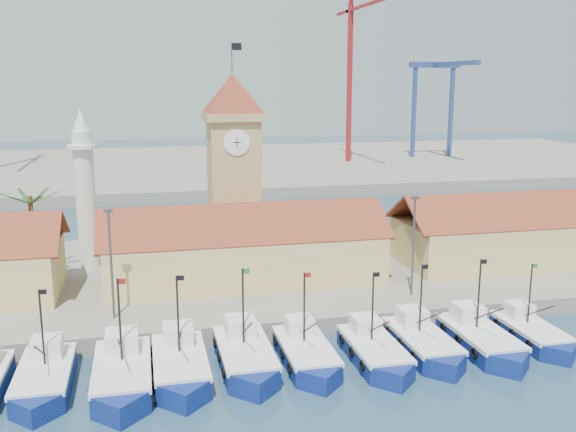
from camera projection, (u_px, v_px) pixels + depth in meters
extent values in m
plane|color=#1C364B|center=(291.00, 386.00, 43.75)|extent=(400.00, 400.00, 0.00)
cube|color=gray|center=(238.00, 275.00, 66.50)|extent=(140.00, 32.00, 1.50)
cube|color=gray|center=(183.00, 167.00, 148.50)|extent=(240.00, 80.00, 2.00)
cube|color=#0B1A56|center=(45.00, 382.00, 43.31)|extent=(3.43, 7.76, 1.76)
cube|color=#0B1A56|center=(36.00, 410.00, 39.60)|extent=(3.43, 3.43, 1.76)
cube|color=silver|center=(44.00, 369.00, 43.13)|extent=(3.50, 7.98, 0.34)
cube|color=silver|center=(47.00, 347.00, 44.82)|extent=(2.06, 2.16, 1.37)
cylinder|color=black|center=(42.00, 328.00, 43.03)|extent=(0.14, 0.14, 5.49)
cube|color=black|center=(43.00, 292.00, 42.56)|extent=(0.49, 0.02, 0.34)
cube|color=#0B1A56|center=(123.00, 378.00, 43.67)|extent=(3.74, 8.45, 1.92)
cube|color=#0B1A56|center=(121.00, 409.00, 39.64)|extent=(3.74, 3.74, 1.92)
cube|color=silver|center=(122.00, 365.00, 43.47)|extent=(3.81, 8.69, 0.37)
cube|color=silver|center=(122.00, 341.00, 45.31)|extent=(2.24, 2.35, 1.49)
cylinder|color=black|center=(120.00, 321.00, 43.37)|extent=(0.15, 0.15, 5.98)
cube|color=#A5140F|center=(122.00, 281.00, 42.86)|extent=(0.53, 0.02, 0.37)
cube|color=#0B1A56|center=(180.00, 369.00, 45.15)|extent=(3.62, 8.19, 1.86)
cube|color=#0B1A56|center=(184.00, 396.00, 41.25)|extent=(3.62, 3.62, 1.86)
cube|color=silver|center=(180.00, 357.00, 44.96)|extent=(3.69, 8.42, 0.36)
cube|color=silver|center=(178.00, 335.00, 46.75)|extent=(2.17, 2.27, 1.45)
cylinder|color=black|center=(178.00, 315.00, 44.86)|extent=(0.14, 0.14, 5.79)
cube|color=black|center=(180.00, 278.00, 44.37)|extent=(0.52, 0.02, 0.36)
cube|color=#0B1A56|center=(245.00, 360.00, 46.65)|extent=(3.64, 8.23, 1.87)
cube|color=#0B1A56|center=(255.00, 385.00, 42.72)|extent=(3.64, 3.64, 1.87)
cube|color=silver|center=(245.00, 348.00, 46.46)|extent=(3.71, 8.46, 0.36)
cube|color=silver|center=(240.00, 327.00, 48.25)|extent=(2.18, 2.29, 1.46)
cylinder|color=black|center=(243.00, 307.00, 46.36)|extent=(0.15, 0.15, 5.82)
cube|color=#197226|center=(246.00, 271.00, 45.86)|extent=(0.52, 0.02, 0.36)
cube|color=#0B1A56|center=(306.00, 357.00, 47.25)|extent=(3.40, 7.68, 1.75)
cube|color=#0B1A56|center=(320.00, 380.00, 43.58)|extent=(3.39, 3.39, 1.75)
cube|color=silver|center=(306.00, 346.00, 47.07)|extent=(3.46, 7.90, 0.34)
cube|color=silver|center=(299.00, 326.00, 48.74)|extent=(2.04, 2.13, 1.36)
cylinder|color=black|center=(304.00, 308.00, 46.97)|extent=(0.14, 0.14, 5.43)
cube|color=#A5140F|center=(308.00, 275.00, 46.51)|extent=(0.49, 0.02, 0.34)
cube|color=#0B1A56|center=(374.00, 355.00, 47.60)|extent=(3.36, 7.61, 1.73)
cube|color=#0B1A56|center=(393.00, 377.00, 43.97)|extent=(3.36, 3.36, 1.73)
cube|color=silver|center=(374.00, 344.00, 47.42)|extent=(3.43, 7.82, 0.34)
cube|color=silver|center=(365.00, 325.00, 49.08)|extent=(2.02, 2.11, 1.34)
cylinder|color=black|center=(373.00, 307.00, 47.33)|extent=(0.13, 0.13, 5.38)
cube|color=black|center=(377.00, 275.00, 46.87)|extent=(0.48, 0.02, 0.34)
cube|color=#0B1A56|center=(422.00, 346.00, 49.13)|extent=(3.43, 7.76, 1.76)
cube|color=#0B1A56|center=(445.00, 368.00, 45.43)|extent=(3.43, 3.43, 1.76)
cube|color=silver|center=(422.00, 335.00, 48.95)|extent=(3.50, 7.97, 0.34)
cube|color=silver|center=(412.00, 317.00, 50.64)|extent=(2.06, 2.16, 1.37)
cylinder|color=black|center=(421.00, 299.00, 48.85)|extent=(0.14, 0.14, 5.49)
cube|color=black|center=(425.00, 267.00, 48.39)|extent=(0.49, 0.02, 0.34)
cube|color=#0B1A56|center=(479.00, 343.00, 49.73)|extent=(3.54, 8.01, 1.82)
cube|color=#0B1A56|center=(508.00, 364.00, 45.90)|extent=(3.54, 3.54, 1.82)
cube|color=silver|center=(480.00, 332.00, 49.54)|extent=(3.61, 8.24, 0.35)
cube|color=silver|center=(468.00, 313.00, 51.29)|extent=(2.13, 2.23, 1.42)
cylinder|color=black|center=(479.00, 295.00, 49.44)|extent=(0.14, 0.14, 5.67)
cube|color=black|center=(484.00, 262.00, 48.96)|extent=(0.51, 0.02, 0.35)
cube|color=#0B1A56|center=(530.00, 336.00, 51.19)|extent=(3.16, 7.16, 1.63)
cube|color=#0B1A56|center=(558.00, 354.00, 47.78)|extent=(3.16, 3.16, 1.63)
cube|color=silver|center=(531.00, 326.00, 51.03)|extent=(3.23, 7.35, 0.32)
cube|color=silver|center=(519.00, 310.00, 52.59)|extent=(1.90, 1.99, 1.26)
cylinder|color=black|center=(530.00, 294.00, 50.94)|extent=(0.13, 0.13, 5.06)
cube|color=#197226|center=(535.00, 266.00, 50.51)|extent=(0.45, 0.02, 0.32)
cube|color=#DCCA79|center=(244.00, 257.00, 62.06)|extent=(26.00, 10.00, 4.50)
cube|color=brown|center=(248.00, 224.00, 58.91)|extent=(27.04, 5.13, 3.21)
cube|color=brown|center=(239.00, 214.00, 63.68)|extent=(27.04, 5.13, 3.21)
cube|color=#DCCA79|center=(537.00, 239.00, 69.06)|extent=(30.00, 10.00, 4.50)
cube|color=brown|center=(555.00, 209.00, 65.91)|extent=(31.20, 5.13, 3.21)
cube|color=brown|center=(527.00, 201.00, 70.68)|extent=(31.20, 5.13, 3.21)
cube|color=tan|center=(234.00, 193.00, 66.72)|extent=(5.00, 5.00, 15.00)
cube|color=tan|center=(233.00, 117.00, 65.10)|extent=(5.80, 5.80, 0.80)
pyramid|color=brown|center=(232.00, 94.00, 64.63)|extent=(5.80, 5.80, 4.00)
cylinder|color=white|center=(237.00, 142.00, 63.16)|extent=(2.60, 0.15, 2.60)
cube|color=black|center=(237.00, 143.00, 63.08)|extent=(0.08, 0.02, 1.00)
cube|color=black|center=(237.00, 143.00, 63.08)|extent=(0.80, 0.02, 0.08)
cylinder|color=#3F3F44|center=(232.00, 58.00, 63.91)|extent=(0.10, 0.10, 3.00)
cube|color=black|center=(237.00, 47.00, 63.80)|extent=(1.00, 0.03, 0.70)
cylinder|color=silver|center=(86.00, 200.00, 65.45)|extent=(2.00, 2.00, 14.00)
cylinder|color=silver|center=(82.00, 146.00, 64.32)|extent=(3.00, 3.00, 0.40)
cone|color=silver|center=(81.00, 120.00, 63.79)|extent=(1.80, 1.80, 2.40)
cylinder|color=brown|center=(33.00, 236.00, 63.06)|extent=(0.44, 0.44, 8.00)
cube|color=#1B4F1C|center=(45.00, 197.00, 62.59)|extent=(2.80, 0.35, 1.18)
cube|color=#1B4F1C|center=(39.00, 196.00, 63.59)|extent=(1.71, 2.60, 1.18)
cube|color=#1B4F1C|center=(24.00, 196.00, 63.28)|extent=(1.71, 2.60, 1.18)
cube|color=#1B4F1C|center=(15.00, 198.00, 61.97)|extent=(2.80, 0.35, 1.18)
cube|color=#1B4F1C|center=(20.00, 200.00, 60.97)|extent=(1.71, 2.60, 1.18)
cube|color=#1B4F1C|center=(36.00, 200.00, 61.28)|extent=(1.71, 2.60, 1.18)
cylinder|color=#3F3F44|center=(111.00, 265.00, 51.35)|extent=(0.20, 0.20, 9.00)
cube|color=#3F3F44|center=(108.00, 211.00, 50.45)|extent=(0.70, 0.25, 0.25)
cylinder|color=#3F3F44|center=(413.00, 246.00, 57.03)|extent=(0.20, 0.20, 9.00)
cube|color=#3F3F44|center=(415.00, 198.00, 56.13)|extent=(0.70, 0.25, 0.25)
cube|color=maroon|center=(349.00, 85.00, 148.32)|extent=(1.00, 1.00, 35.31)
cube|color=maroon|center=(368.00, 4.00, 134.32)|extent=(0.60, 27.76, 0.60)
cube|color=maroon|center=(344.00, 12.00, 149.69)|extent=(0.60, 10.00, 0.60)
cube|color=navy|center=(414.00, 112.00, 158.51)|extent=(0.90, 0.90, 22.00)
cube|color=navy|center=(451.00, 112.00, 160.70)|extent=(0.90, 0.90, 22.00)
cube|color=navy|center=(435.00, 65.00, 157.25)|extent=(13.00, 1.40, 1.40)
cube|color=navy|center=(454.00, 64.00, 147.71)|extent=(1.40, 22.00, 1.00)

